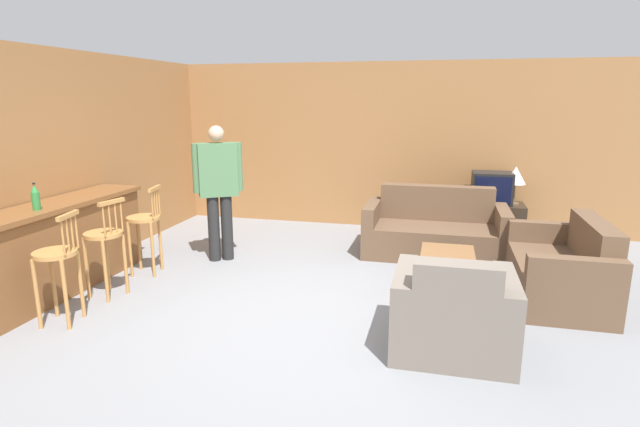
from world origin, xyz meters
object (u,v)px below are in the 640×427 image
tv (492,188)px  bar_chair_far (145,226)px  tv_unit (489,221)px  table_lamp (515,176)px  loveseat_right (563,271)px  bar_chair_near (58,263)px  bottle (35,198)px  armchair_near (453,316)px  coffee_table (447,263)px  person_by_window (218,186)px  bar_chair_mid (105,243)px  couch_far (435,232)px

tv → bar_chair_far: bearing=-147.8°
tv_unit → table_lamp: 0.75m
bar_chair_far → loveseat_right: bar_chair_far is taller
bar_chair_far → tv: bar_chair_far is taller
bar_chair_near → bottle: bearing=144.0°
armchair_near → coffee_table: 1.27m
bottle → person_by_window: 2.07m
coffee_table → tv: tv is taller
bar_chair_near → tv_unit: bearing=44.2°
bar_chair_mid → tv_unit: size_ratio=1.10×
bar_chair_near → tv_unit: (4.08, 3.96, -0.32)m
tv_unit → table_lamp: (0.31, 0.00, 0.68)m
coffee_table → bottle: bearing=-163.1°
coffee_table → bar_chair_mid: bearing=-165.4°
couch_far → bar_chair_mid: bearing=-145.0°
tv_unit → table_lamp: table_lamp is taller
couch_far → tv_unit: couch_far is taller
bottle → person_by_window: (1.13, 1.73, -0.13)m
bar_chair_mid → coffee_table: size_ratio=1.02×
bar_chair_far → coffee_table: bar_chair_far is taller
bar_chair_near → bar_chair_mid: 0.66m
couch_far → coffee_table: size_ratio=1.78×
couch_far → bottle: size_ratio=6.79×
armchair_near → tv: (0.57, 3.66, 0.45)m
couch_far → armchair_near: size_ratio=1.90×
bar_chair_far → person_by_window: person_by_window is taller
bottle → table_lamp: 6.07m
table_lamp → bottle: bearing=-143.6°
bar_chair_near → tv_unit: bar_chair_near is taller
person_by_window → couch_far: bearing=18.4°
armchair_near → person_by_window: person_by_window is taller
bottle → couch_far: bearing=34.5°
bar_chair_mid → bar_chair_far: same height
bar_chair_mid → coffee_table: 3.59m
bar_chair_far → couch_far: 3.68m
bar_chair_far → couch_far: size_ratio=0.57×
tv_unit → tv: bearing=-90.0°
armchair_near → couch_far: bearing=94.3°
couch_far → table_lamp: (1.08, 0.99, 0.64)m
loveseat_right → tv_unit: bearing=103.9°
bar_chair_mid → tv: bearing=39.0°
bar_chair_mid → bar_chair_far: (-0.00, 0.73, 0.00)m
loveseat_right → person_by_window: person_by_window is taller
coffee_table → tv: (0.61, 2.39, 0.41)m
bar_chair_mid → loveseat_right: bar_chair_mid is taller
table_lamp → tv_unit: bearing=180.0°
tv_unit → bottle: 5.88m
bar_chair_far → tv_unit: bearing=32.2°
couch_far → table_lamp: table_lamp is taller
bar_chair_far → loveseat_right: 4.65m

